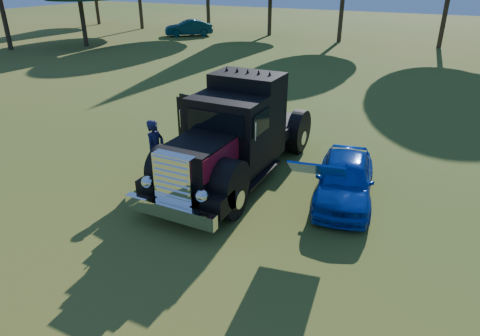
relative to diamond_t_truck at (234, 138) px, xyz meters
name	(u,v)px	position (x,y,z in m)	size (l,w,h in m)	color
ground	(198,202)	(-0.17, -1.81, -1.28)	(120.00, 120.00, 0.00)	#305B1B
diamond_t_truck	(234,138)	(0.00, 0.00, 0.00)	(3.36, 7.16, 3.00)	black
hotrod_coupe	(345,179)	(3.31, 0.09, -0.64)	(2.14, 4.20, 1.89)	#060D92
spectator_near	(156,150)	(-2.01, -1.14, -0.35)	(0.68, 0.44, 1.85)	#20224B
spectator_far	(196,136)	(-1.59, 0.38, -0.36)	(0.90, 0.70, 1.85)	#1F2649
distant_teal_car	(189,28)	(-17.79, 24.87, -0.56)	(1.52, 4.36, 1.44)	#0A3C41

